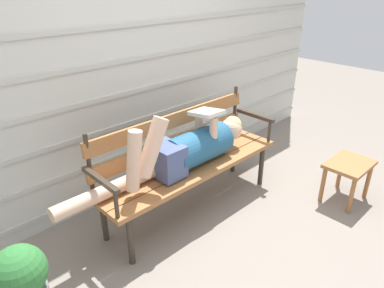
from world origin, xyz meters
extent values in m
plane|color=gray|center=(0.00, 0.00, 0.00)|extent=(12.00, 12.00, 0.00)
cube|color=beige|center=(0.00, 0.76, 1.18)|extent=(4.96, 0.06, 2.36)
cube|color=#B7B7AD|center=(0.00, 0.72, 0.13)|extent=(4.96, 0.02, 0.04)
cube|color=#B7B7AD|center=(0.00, 0.72, 0.39)|extent=(4.96, 0.02, 0.04)
cube|color=#B7B7AD|center=(0.00, 0.72, 0.66)|extent=(4.96, 0.02, 0.04)
cube|color=#B7B7AD|center=(0.00, 0.72, 0.92)|extent=(4.96, 0.02, 0.04)
cube|color=#B7B7AD|center=(0.00, 0.72, 1.18)|extent=(4.96, 0.02, 0.04)
cube|color=#B7B7AD|center=(0.00, 0.72, 1.44)|extent=(4.96, 0.02, 0.04)
cube|color=#9E6638|center=(0.00, 0.00, 0.40)|extent=(1.66, 0.13, 0.04)
cube|color=#9E6638|center=(0.00, 0.14, 0.40)|extent=(1.66, 0.13, 0.04)
cube|color=#9E6638|center=(0.00, 0.28, 0.40)|extent=(1.66, 0.13, 0.04)
cube|color=#9E6638|center=(0.00, 0.35, 0.54)|extent=(1.59, 0.05, 0.11)
cube|color=#9E6638|center=(0.00, 0.35, 0.74)|extent=(1.59, 0.05, 0.11)
cylinder|color=#382D23|center=(-0.76, 0.35, 0.64)|extent=(0.03, 0.03, 0.44)
cylinder|color=#382D23|center=(0.76, 0.35, 0.64)|extent=(0.03, 0.03, 0.44)
cylinder|color=#382D23|center=(-0.73, -0.02, 0.19)|extent=(0.04, 0.04, 0.39)
cylinder|color=#382D23|center=(0.73, -0.02, 0.19)|extent=(0.04, 0.04, 0.39)
cylinder|color=#382D23|center=(-0.73, 0.31, 0.19)|extent=(0.04, 0.04, 0.39)
cylinder|color=#382D23|center=(0.73, 0.31, 0.19)|extent=(0.04, 0.04, 0.39)
cube|color=#382D23|center=(-0.80, 0.14, 0.62)|extent=(0.04, 0.40, 0.03)
cylinder|color=#382D23|center=(-0.80, -0.02, 0.52)|extent=(0.03, 0.03, 0.20)
cube|color=#382D23|center=(0.80, 0.14, 0.62)|extent=(0.04, 0.40, 0.03)
cylinder|color=#382D23|center=(0.80, -0.02, 0.52)|extent=(0.03, 0.03, 0.20)
cylinder|color=#23567A|center=(0.07, 0.14, 0.56)|extent=(0.54, 0.27, 0.27)
cube|color=#475684|center=(-0.26, 0.14, 0.56)|extent=(0.20, 0.26, 0.24)
sphere|color=beige|center=(0.46, 0.14, 0.59)|extent=(0.19, 0.19, 0.19)
sphere|color=#E0C67A|center=(0.48, 0.14, 0.62)|extent=(0.16, 0.16, 0.16)
cylinder|color=beige|center=(-0.43, 0.08, 0.74)|extent=(0.28, 0.11, 0.42)
cylinder|color=beige|center=(-0.58, 0.08, 0.70)|extent=(0.15, 0.09, 0.42)
cylinder|color=beige|center=(-0.73, 0.20, 0.48)|extent=(0.78, 0.10, 0.10)
cylinder|color=beige|center=(0.15, 0.06, 0.68)|extent=(0.06, 0.06, 0.25)
cylinder|color=beige|center=(0.15, 0.22, 0.68)|extent=(0.06, 0.06, 0.25)
cube|color=silver|center=(0.15, 0.14, 0.82)|extent=(0.19, 0.26, 0.07)
cube|color=#9E6638|center=(1.05, -0.68, 0.35)|extent=(0.41, 0.31, 0.03)
cylinder|color=#9E6638|center=(0.89, -0.80, 0.17)|extent=(0.04, 0.04, 0.33)
cylinder|color=#9E6638|center=(1.22, -0.80, 0.17)|extent=(0.04, 0.04, 0.33)
cylinder|color=#9E6638|center=(0.89, -0.56, 0.17)|extent=(0.04, 0.04, 0.33)
cylinder|color=#9E6638|center=(1.22, -0.56, 0.17)|extent=(0.04, 0.04, 0.33)
sphere|color=#2D7033|center=(-1.41, 0.00, 0.37)|extent=(0.29, 0.29, 0.29)
camera|label=1|loc=(-1.71, -1.63, 1.79)|focal=33.07mm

